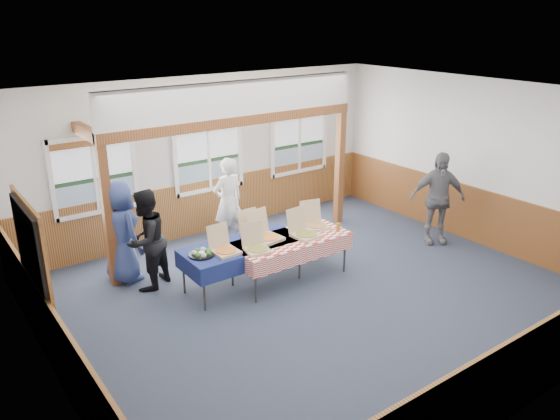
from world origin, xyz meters
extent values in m
plane|color=#283142|center=(0.00, 0.00, 0.00)|extent=(8.00, 8.00, 0.00)
plane|color=white|center=(0.00, 0.00, 3.20)|extent=(8.00, 8.00, 0.00)
plane|color=silver|center=(0.00, 3.50, 1.60)|extent=(8.00, 0.00, 8.00)
plane|color=silver|center=(0.00, -3.50, 1.60)|extent=(8.00, 0.00, 8.00)
plane|color=silver|center=(-4.00, 0.00, 1.60)|extent=(0.00, 8.00, 8.00)
plane|color=silver|center=(4.00, 0.00, 1.60)|extent=(0.00, 8.00, 8.00)
cube|color=brown|center=(0.00, 3.48, 0.55)|extent=(7.98, 0.05, 1.10)
cube|color=brown|center=(0.00, -3.48, 0.55)|extent=(7.98, 0.05, 1.10)
cube|color=brown|center=(-3.98, 0.00, 0.55)|extent=(0.05, 6.98, 1.10)
cube|color=brown|center=(3.98, 0.00, 0.55)|extent=(0.05, 6.98, 1.10)
cube|color=#2D2D2D|center=(-3.96, 0.90, 1.05)|extent=(0.06, 1.30, 2.10)
cube|color=white|center=(-2.30, 3.44, 0.91)|extent=(1.52, 0.05, 0.08)
cube|color=white|center=(-2.30, 3.44, 2.29)|extent=(1.52, 0.05, 0.08)
cube|color=white|center=(-3.04, 3.44, 1.60)|extent=(0.08, 0.05, 1.46)
cube|color=white|center=(-1.56, 3.44, 1.60)|extent=(0.08, 0.05, 1.46)
cube|color=white|center=(-2.30, 3.44, 1.60)|extent=(0.05, 0.05, 1.30)
cube|color=slate|center=(-2.30, 3.48, 1.21)|extent=(1.40, 0.02, 0.52)
cube|color=#1B371D|center=(-2.30, 3.48, 1.51)|extent=(1.40, 0.02, 0.08)
cube|color=#B2B8C0|center=(-2.30, 3.48, 1.90)|extent=(1.40, 0.02, 0.70)
cube|color=brown|center=(-2.30, 3.42, 2.19)|extent=(1.40, 0.07, 0.10)
cube|color=white|center=(0.00, 3.44, 0.91)|extent=(1.52, 0.05, 0.08)
cube|color=white|center=(0.00, 3.44, 2.29)|extent=(1.52, 0.05, 0.08)
cube|color=white|center=(-0.74, 3.44, 1.60)|extent=(0.08, 0.05, 1.46)
cube|color=white|center=(0.74, 3.44, 1.60)|extent=(0.08, 0.05, 1.46)
cube|color=white|center=(0.00, 3.44, 1.60)|extent=(0.05, 0.05, 1.30)
cube|color=slate|center=(0.00, 3.48, 1.21)|extent=(1.40, 0.02, 0.52)
cube|color=#1B371D|center=(0.00, 3.48, 1.51)|extent=(1.40, 0.02, 0.08)
cube|color=#B2B8C0|center=(0.00, 3.48, 1.90)|extent=(1.40, 0.02, 0.70)
cube|color=brown|center=(0.00, 3.42, 2.19)|extent=(1.40, 0.07, 0.10)
cube|color=white|center=(2.30, 3.44, 0.91)|extent=(1.52, 0.05, 0.08)
cube|color=white|center=(2.30, 3.44, 2.29)|extent=(1.52, 0.05, 0.08)
cube|color=white|center=(1.56, 3.44, 1.60)|extent=(0.08, 0.05, 1.46)
cube|color=white|center=(3.04, 3.44, 1.60)|extent=(0.08, 0.05, 1.46)
cube|color=white|center=(2.30, 3.44, 1.60)|extent=(0.05, 0.05, 1.30)
cube|color=slate|center=(2.30, 3.48, 1.21)|extent=(1.40, 0.02, 0.52)
cube|color=#1B371D|center=(2.30, 3.48, 1.51)|extent=(1.40, 0.02, 0.08)
cube|color=#B2B8C0|center=(2.30, 3.48, 1.90)|extent=(1.40, 0.02, 0.70)
cube|color=brown|center=(2.30, 3.42, 2.19)|extent=(1.40, 0.07, 0.10)
cube|color=brown|center=(-2.50, 2.30, 1.20)|extent=(0.15, 0.15, 2.40)
cube|color=brown|center=(2.50, 2.30, 1.20)|extent=(0.15, 0.15, 2.40)
cube|color=brown|center=(0.00, 2.30, 2.49)|extent=(5.15, 0.18, 0.18)
cylinder|color=#2D2D2D|center=(-1.70, 0.62, 0.36)|extent=(0.04, 0.04, 0.73)
cylinder|color=#2D2D2D|center=(-1.70, 1.31, 0.36)|extent=(0.04, 0.04, 0.73)
cylinder|color=#2D2D2D|center=(0.13, 0.62, 0.36)|extent=(0.04, 0.04, 0.73)
cylinder|color=#2D2D2D|center=(0.13, 1.31, 0.36)|extent=(0.04, 0.04, 0.73)
cube|color=#2D2D2D|center=(-0.78, 0.97, 0.73)|extent=(2.11, 1.41, 0.03)
cube|color=navy|center=(-0.78, 0.97, 0.75)|extent=(2.19, 1.48, 0.01)
cube|color=navy|center=(-0.78, 0.53, 0.61)|extent=(1.91, 0.66, 0.28)
cube|color=navy|center=(-0.78, 1.40, 0.61)|extent=(1.91, 0.66, 0.28)
cylinder|color=#2D2D2D|center=(-0.93, 0.36, 0.36)|extent=(0.04, 0.04, 0.73)
cylinder|color=#2D2D2D|center=(-0.93, 1.07, 0.36)|extent=(0.04, 0.04, 0.73)
cylinder|color=#2D2D2D|center=(0.94, 0.36, 0.36)|extent=(0.04, 0.04, 0.73)
cylinder|color=#2D2D2D|center=(0.94, 1.07, 0.36)|extent=(0.04, 0.04, 0.73)
cube|color=#2D2D2D|center=(0.00, 0.72, 0.73)|extent=(2.04, 0.97, 0.03)
cube|color=red|center=(0.00, 0.72, 0.75)|extent=(2.11, 1.03, 0.01)
cube|color=red|center=(0.00, 0.27, 0.61)|extent=(2.04, 0.16, 0.28)
cube|color=red|center=(0.00, 1.16, 0.61)|extent=(2.04, 0.16, 0.28)
cube|color=tan|center=(-1.18, 0.82, 0.78)|extent=(0.39, 0.39, 0.04)
cylinder|color=orange|center=(-1.18, 0.82, 0.81)|extent=(0.34, 0.34, 0.01)
cube|color=tan|center=(-1.19, 1.04, 0.98)|extent=(0.38, 0.10, 0.37)
cube|color=tan|center=(-0.43, 1.09, 0.78)|extent=(0.41, 0.41, 0.04)
cylinder|color=tan|center=(-0.43, 1.09, 0.81)|extent=(0.36, 0.36, 0.01)
cube|color=tan|center=(-0.45, 1.32, 0.99)|extent=(0.39, 0.11, 0.38)
cube|color=tan|center=(-0.75, 0.58, 0.78)|extent=(0.45, 0.45, 0.04)
cylinder|color=gold|center=(-0.75, 0.58, 0.81)|extent=(0.39, 0.39, 0.01)
cube|color=tan|center=(-0.70, 0.80, 0.98)|extent=(0.39, 0.17, 0.37)
cube|color=tan|center=(-0.35, 0.87, 0.78)|extent=(0.47, 0.47, 0.05)
cylinder|color=orange|center=(-0.35, 0.87, 0.81)|extent=(0.41, 0.41, 0.01)
cube|color=tan|center=(-0.38, 1.12, 1.01)|extent=(0.43, 0.15, 0.42)
cube|color=tan|center=(0.25, 0.60, 0.78)|extent=(0.44, 0.44, 0.05)
cylinder|color=gold|center=(0.25, 0.60, 0.81)|extent=(0.39, 0.39, 0.01)
cube|color=tan|center=(0.23, 0.84, 1.00)|extent=(0.42, 0.13, 0.40)
cube|color=tan|center=(0.65, 0.82, 0.78)|extent=(0.47, 0.47, 0.04)
cylinder|color=tan|center=(0.65, 0.82, 0.81)|extent=(0.41, 0.41, 0.01)
cube|color=tan|center=(0.70, 1.05, 0.99)|extent=(0.40, 0.18, 0.39)
cylinder|color=black|center=(-1.53, 0.97, 0.77)|extent=(0.41, 0.41, 0.03)
cylinder|color=white|center=(-1.53, 0.97, 0.80)|extent=(0.09, 0.09, 0.04)
sphere|color=#306526|center=(-1.42, 0.97, 0.80)|extent=(0.09, 0.09, 0.09)
sphere|color=#BBB9A9|center=(-1.46, 1.05, 0.80)|extent=(0.09, 0.09, 0.09)
sphere|color=#306526|center=(-1.56, 1.07, 0.80)|extent=(0.09, 0.09, 0.09)
sphere|color=#BBB9A9|center=(-1.63, 1.01, 0.80)|extent=(0.09, 0.09, 0.09)
sphere|color=#306526|center=(-1.63, 0.92, 0.80)|extent=(0.09, 0.09, 0.09)
sphere|color=#BBB9A9|center=(-1.56, 0.86, 0.80)|extent=(0.09, 0.09, 0.09)
sphere|color=#306526|center=(-1.46, 0.88, 0.80)|extent=(0.09, 0.09, 0.09)
cylinder|color=#A75F1B|center=(0.85, 0.47, 0.83)|extent=(0.07, 0.07, 0.15)
imported|color=white|center=(-0.08, 2.60, 0.88)|extent=(0.66, 0.46, 1.76)
imported|color=black|center=(-2.07, 1.85, 0.85)|extent=(1.04, 0.98, 1.70)
imported|color=#344583|center=(-2.30, 2.34, 0.89)|extent=(0.73, 0.96, 1.77)
imported|color=slate|center=(3.29, 0.32, 0.92)|extent=(1.15, 0.96, 1.84)
camera|label=1|loc=(-5.08, -6.03, 4.34)|focal=35.00mm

